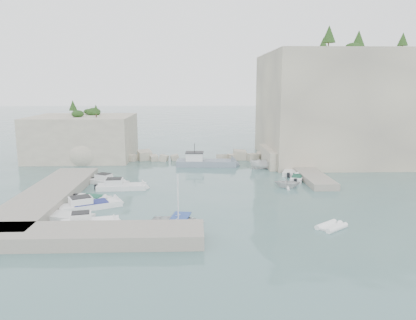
{
  "coord_description": "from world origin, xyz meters",
  "views": [
    {
      "loc": [
        -1.73,
        -42.36,
        11.93
      ],
      "look_at": [
        0.0,
        6.0,
        3.0
      ],
      "focal_mm": 35.0,
      "sensor_mm": 36.0,
      "label": 1
    }
  ],
  "objects_px": {
    "motorboat_a": "(109,185)",
    "tender_east_d": "(264,169)",
    "motorboat_e": "(69,220)",
    "rowboat": "(178,225)",
    "motorboat_c": "(92,201)",
    "tender_east_b": "(297,180)",
    "motorboat_d": "(90,208)",
    "tender_east_a": "(287,188)",
    "work_boat": "(206,166)",
    "inflatable_dinghy": "(331,228)",
    "motorboat_b": "(122,189)",
    "motorboat_f": "(90,226)",
    "tender_east_c": "(290,174)"
  },
  "relations": [
    {
      "from": "motorboat_a",
      "to": "tender_east_d",
      "type": "height_order",
      "value": "tender_east_d"
    },
    {
      "from": "motorboat_a",
      "to": "motorboat_e",
      "type": "bearing_deg",
      "value": -65.27
    },
    {
      "from": "motorboat_e",
      "to": "rowboat",
      "type": "bearing_deg",
      "value": 10.21
    },
    {
      "from": "motorboat_c",
      "to": "tender_east_b",
      "type": "bearing_deg",
      "value": 40.37
    },
    {
      "from": "motorboat_d",
      "to": "tender_east_a",
      "type": "bearing_deg",
      "value": -7.72
    },
    {
      "from": "motorboat_c",
      "to": "work_boat",
      "type": "relative_size",
      "value": 0.44
    },
    {
      "from": "tender_east_d",
      "to": "motorboat_c",
      "type": "bearing_deg",
      "value": 118.73
    },
    {
      "from": "inflatable_dinghy",
      "to": "work_boat",
      "type": "xyz_separation_m",
      "value": [
        -9.72,
        27.54,
        0.0
      ]
    },
    {
      "from": "motorboat_d",
      "to": "motorboat_e",
      "type": "bearing_deg",
      "value": -133.04
    },
    {
      "from": "motorboat_a",
      "to": "motorboat_b",
      "type": "relative_size",
      "value": 0.9
    },
    {
      "from": "motorboat_e",
      "to": "tender_east_a",
      "type": "bearing_deg",
      "value": 45.69
    },
    {
      "from": "motorboat_c",
      "to": "motorboat_e",
      "type": "relative_size",
      "value": 0.89
    },
    {
      "from": "rowboat",
      "to": "tender_east_a",
      "type": "xyz_separation_m",
      "value": [
        12.4,
        12.67,
        0.0
      ]
    },
    {
      "from": "tender_east_b",
      "to": "tender_east_a",
      "type": "bearing_deg",
      "value": 169.46
    },
    {
      "from": "tender_east_b",
      "to": "work_boat",
      "type": "xyz_separation_m",
      "value": [
        -11.26,
        9.93,
        0.0
      ]
    },
    {
      "from": "motorboat_e",
      "to": "work_boat",
      "type": "xyz_separation_m",
      "value": [
        13.16,
        24.66,
        0.0
      ]
    },
    {
      "from": "motorboat_f",
      "to": "tender_east_b",
      "type": "relative_size",
      "value": 1.3
    },
    {
      "from": "motorboat_c",
      "to": "rowboat",
      "type": "height_order",
      "value": "rowboat"
    },
    {
      "from": "motorboat_d",
      "to": "tender_east_c",
      "type": "bearing_deg",
      "value": 5.49
    },
    {
      "from": "motorboat_d",
      "to": "rowboat",
      "type": "distance_m",
      "value": 10.27
    },
    {
      "from": "motorboat_c",
      "to": "inflatable_dinghy",
      "type": "bearing_deg",
      "value": -1.52
    },
    {
      "from": "motorboat_d",
      "to": "tender_east_a",
      "type": "xyz_separation_m",
      "value": [
        21.26,
        7.47,
        0.0
      ]
    },
    {
      "from": "motorboat_d",
      "to": "motorboat_e",
      "type": "height_order",
      "value": "motorboat_d"
    },
    {
      "from": "motorboat_b",
      "to": "tender_east_d",
      "type": "height_order",
      "value": "tender_east_d"
    },
    {
      "from": "motorboat_a",
      "to": "rowboat",
      "type": "relative_size",
      "value": 1.21
    },
    {
      "from": "motorboat_c",
      "to": "inflatable_dinghy",
      "type": "height_order",
      "value": "motorboat_c"
    },
    {
      "from": "tender_east_a",
      "to": "tender_east_b",
      "type": "bearing_deg",
      "value": -17.26
    },
    {
      "from": "rowboat",
      "to": "tender_east_c",
      "type": "distance_m",
      "value": 24.86
    },
    {
      "from": "motorboat_c",
      "to": "motorboat_d",
      "type": "xyz_separation_m",
      "value": [
        0.41,
        -2.43,
        0.0
      ]
    },
    {
      "from": "inflatable_dinghy",
      "to": "tender_east_c",
      "type": "xyz_separation_m",
      "value": [
        1.56,
        21.47,
        0.0
      ]
    },
    {
      "from": "rowboat",
      "to": "inflatable_dinghy",
      "type": "height_order",
      "value": "rowboat"
    },
    {
      "from": "tender_east_a",
      "to": "tender_east_d",
      "type": "bearing_deg",
      "value": 16.96
    },
    {
      "from": "motorboat_c",
      "to": "tender_east_d",
      "type": "distance_m",
      "value": 26.42
    },
    {
      "from": "rowboat",
      "to": "tender_east_d",
      "type": "relative_size",
      "value": 1.04
    },
    {
      "from": "tender_east_b",
      "to": "tender_east_d",
      "type": "xyz_separation_m",
      "value": [
        -2.87,
        7.46,
        0.0
      ]
    },
    {
      "from": "motorboat_a",
      "to": "motorboat_f",
      "type": "distance_m",
      "value": 14.99
    },
    {
      "from": "tender_east_b",
      "to": "tender_east_d",
      "type": "bearing_deg",
      "value": 40.87
    },
    {
      "from": "tender_east_a",
      "to": "tender_east_c",
      "type": "relative_size",
      "value": 0.6
    },
    {
      "from": "motorboat_f",
      "to": "tender_east_a",
      "type": "distance_m",
      "value": 23.68
    },
    {
      "from": "motorboat_b",
      "to": "tender_east_d",
      "type": "xyz_separation_m",
      "value": [
        18.71,
        11.15,
        0.0
      ]
    },
    {
      "from": "motorboat_b",
      "to": "tender_east_c",
      "type": "relative_size",
      "value": 1.23
    },
    {
      "from": "motorboat_a",
      "to": "work_boat",
      "type": "xyz_separation_m",
      "value": [
        12.27,
        11.34,
        0.0
      ]
    },
    {
      "from": "motorboat_d",
      "to": "tender_east_a",
      "type": "relative_size",
      "value": 2.17
    },
    {
      "from": "motorboat_c",
      "to": "motorboat_f",
      "type": "height_order",
      "value": "motorboat_f"
    },
    {
      "from": "motorboat_f",
      "to": "inflatable_dinghy",
      "type": "relative_size",
      "value": 1.9
    },
    {
      "from": "motorboat_e",
      "to": "motorboat_f",
      "type": "bearing_deg",
      "value": -15.52
    },
    {
      "from": "motorboat_e",
      "to": "inflatable_dinghy",
      "type": "height_order",
      "value": "motorboat_e"
    },
    {
      "from": "motorboat_f",
      "to": "work_boat",
      "type": "bearing_deg",
      "value": 54.83
    },
    {
      "from": "motorboat_b",
      "to": "motorboat_c",
      "type": "xyz_separation_m",
      "value": [
        -2.21,
        -4.97,
        0.0
      ]
    },
    {
      "from": "motorboat_d",
      "to": "tender_east_c",
      "type": "relative_size",
      "value": 1.31
    }
  ]
}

